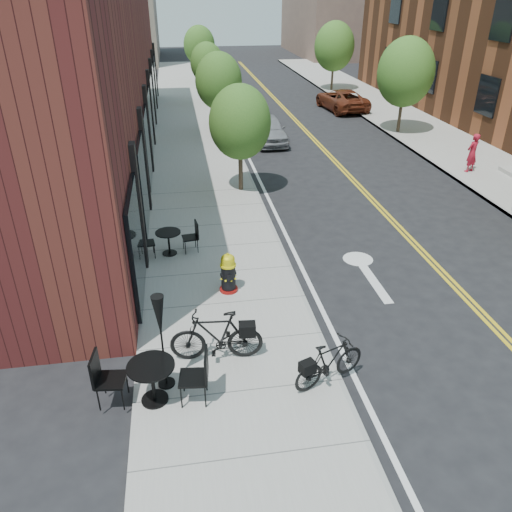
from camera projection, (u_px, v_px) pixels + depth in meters
ground at (321, 337)px, 11.04m from camera, size 120.00×120.00×0.00m
sidewalk_near at (202, 183)px, 19.41m from camera, size 4.00×70.00×0.12m
sidewalk_far at (486, 168)px, 21.07m from camera, size 4.00×70.00×0.12m
building_near at (83, 77)px, 20.61m from camera, size 5.00×28.00×7.00m
bg_building_left at (114, 6)px, 49.17m from camera, size 8.00×14.00×10.00m
tree_near_a at (240, 122)px, 17.52m from camera, size 2.20×2.20×3.81m
tree_near_b at (219, 81)px, 24.40m from camera, size 2.30×2.30×3.98m
tree_near_c at (207, 63)px, 31.43m from camera, size 2.10×2.10×3.67m
tree_near_d at (199, 45)px, 38.24m from camera, size 2.40×2.40×4.11m
tree_far_b at (406, 72)px, 24.65m from camera, size 2.80×2.80×4.62m
tree_far_c at (334, 46)px, 35.05m from camera, size 2.80×2.80×4.62m
fire_hydrant at (228, 273)px, 12.27m from camera, size 0.57×0.57×1.05m
bicycle_left at (216, 336)px, 9.96m from camera, size 1.92×0.70×1.13m
bicycle_right at (330, 362)px, 9.40m from camera, size 1.63×0.99×0.95m
bistro_set_b at (152, 378)px, 8.94m from camera, size 2.02×0.95×1.07m
bistro_set_c at (169, 240)px, 14.00m from camera, size 1.68×0.80×0.89m
patio_umbrella at (160, 323)px, 8.88m from camera, size 0.32×0.32×2.01m
parked_car_a at (268, 129)px, 24.39m from camera, size 1.59×3.82×1.30m
parked_car_b at (246, 119)px, 25.80m from camera, size 1.79×4.57×1.48m
parked_car_c at (223, 81)px, 36.44m from camera, size 2.11×4.74×1.35m
parked_car_far at (342, 100)px, 30.77m from camera, size 2.54×4.72×1.26m
pedestrian at (472, 153)px, 20.11m from camera, size 0.67×0.57×1.55m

